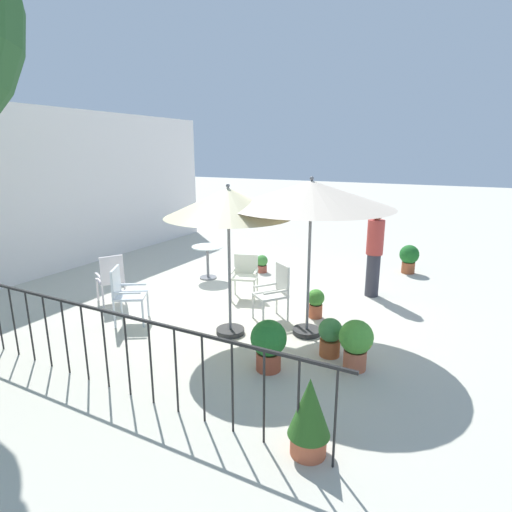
# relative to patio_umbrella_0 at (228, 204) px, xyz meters

# --- Properties ---
(ground_plane) EXTENTS (60.00, 60.00, 0.00)m
(ground_plane) POSITION_rel_patio_umbrella_0_xyz_m (1.57, 0.54, -2.04)
(ground_plane) COLOR beige
(villa_facade) EXTENTS (9.90, 0.30, 3.74)m
(villa_facade) POSITION_rel_patio_umbrella_0_xyz_m (1.57, 5.45, -0.17)
(villa_facade) COLOR white
(villa_facade) RESTS_ON ground
(terrace_railing) EXTENTS (0.03, 5.99, 1.01)m
(terrace_railing) POSITION_rel_patio_umbrella_0_xyz_m (-1.98, 0.54, -1.36)
(terrace_railing) COLOR black
(terrace_railing) RESTS_ON ground
(patio_umbrella_0) EXTENTS (1.88, 1.88, 2.33)m
(patio_umbrella_0) POSITION_rel_patio_umbrella_0_xyz_m (0.00, 0.00, 0.00)
(patio_umbrella_0) COLOR #2D2D2D
(patio_umbrella_0) RESTS_ON ground
(patio_umbrella_1) EXTENTS (2.41, 2.41, 2.44)m
(patio_umbrella_1) POSITION_rel_patio_umbrella_0_xyz_m (0.55, -1.07, 0.13)
(patio_umbrella_1) COLOR #2D2D2D
(patio_umbrella_1) RESTS_ON ground
(cafe_table_0) EXTENTS (0.69, 0.69, 0.74)m
(cafe_table_0) POSITION_rel_patio_umbrella_0_xyz_m (2.24, 1.93, -1.53)
(cafe_table_0) COLOR white
(cafe_table_0) RESTS_ON ground
(patio_chair_0) EXTENTS (0.60, 0.60, 0.94)m
(patio_chair_0) POSITION_rel_patio_umbrella_0_xyz_m (0.09, 2.63, -1.51)
(patio_chair_0) COLOR silver
(patio_chair_0) RESTS_ON ground
(patio_chair_1) EXTENTS (0.65, 0.64, 0.95)m
(patio_chair_1) POSITION_rel_patio_umbrella_0_xyz_m (0.86, -0.37, -1.51)
(patio_chair_1) COLOR silver
(patio_chair_1) RESTS_ON ground
(patio_chair_2) EXTENTS (0.67, 0.67, 0.95)m
(patio_chair_2) POSITION_rel_patio_umbrella_0_xyz_m (-0.42, 1.76, -1.49)
(patio_chair_2) COLOR silver
(patio_chair_2) RESTS_ON ground
(patio_chair_3) EXTENTS (0.56, 0.60, 0.83)m
(patio_chair_3) POSITION_rel_patio_umbrella_0_xyz_m (1.56, 0.60, -1.55)
(patio_chair_3) COLOR silver
(patio_chair_3) RESTS_ON ground
(potted_plant_0) EXTENTS (0.45, 0.45, 0.68)m
(potted_plant_0) POSITION_rel_patio_umbrella_0_xyz_m (-0.16, -2.00, -1.65)
(potted_plant_0) COLOR #B45C40
(potted_plant_0) RESTS_ON ground
(potted_plant_1) EXTENTS (0.41, 0.41, 0.79)m
(potted_plant_1) POSITION_rel_patio_umbrella_0_xyz_m (-1.92, -2.02, -1.62)
(potted_plant_1) COLOR #BE5C3C
(potted_plant_1) RESTS_ON ground
(potted_plant_2) EXTENTS (0.27, 0.27, 0.41)m
(potted_plant_2) POSITION_rel_patio_umbrella_0_xyz_m (3.22, 1.07, -1.82)
(potted_plant_2) COLOR #964839
(potted_plant_2) RESTS_ON ground
(potted_plant_3) EXTENTS (0.44, 0.44, 0.67)m
(potted_plant_3) POSITION_rel_patio_umbrella_0_xyz_m (4.75, -1.99, -1.66)
(potted_plant_3) COLOR #A05230
(potted_plant_3) RESTS_ON ground
(potted_plant_4) EXTENTS (0.47, 0.47, 0.69)m
(potted_plant_4) POSITION_rel_patio_umbrella_0_xyz_m (-0.71, -1.01, -1.66)
(potted_plant_4) COLOR #A2482F
(potted_plant_4) RESTS_ON ground
(potted_plant_5) EXTENTS (0.34, 0.34, 0.55)m
(potted_plant_5) POSITION_rel_patio_umbrella_0_xyz_m (0.04, -1.60, -1.75)
(potted_plant_5) COLOR #A6522C
(potted_plant_5) RESTS_ON ground
(potted_plant_6) EXTENTS (0.29, 0.29, 0.50)m
(potted_plant_6) POSITION_rel_patio_umbrella_0_xyz_m (1.24, -0.96, -1.77)
(potted_plant_6) COLOR #AE5235
(potted_plant_6) RESTS_ON ground
(standing_person) EXTENTS (0.36, 0.36, 1.75)m
(standing_person) POSITION_rel_patio_umbrella_0_xyz_m (2.79, -1.58, -1.13)
(standing_person) COLOR #33333D
(standing_person) RESTS_ON ground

